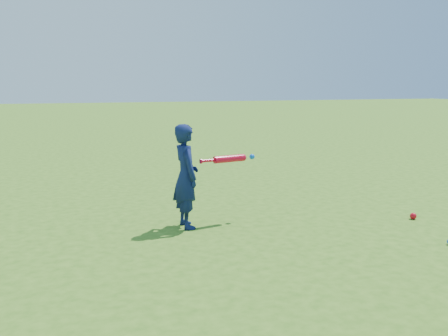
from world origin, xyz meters
The scene contains 4 objects.
ground centered at (0.00, 0.00, 0.00)m, with size 80.00×80.00×0.00m, color #396B19.
child centered at (0.19, 0.52, 0.59)m, with size 0.43×0.28×1.18m, color #0F1A48.
ground_ball_red centered at (2.85, -0.11, 0.04)m, with size 0.08×0.08×0.08m, color red.
bat_swing centered at (0.76, 0.59, 0.75)m, with size 0.73×0.19×0.08m.
Camera 1 is at (-1.31, -4.79, 1.61)m, focal length 40.00 mm.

